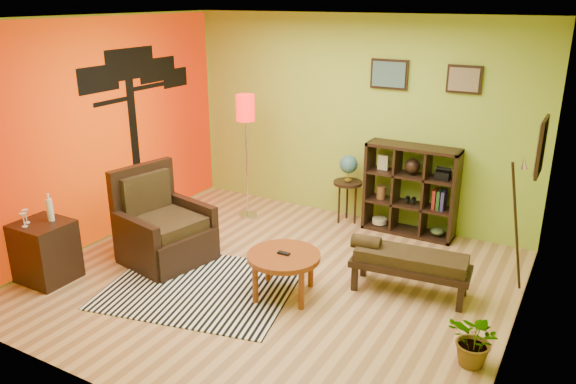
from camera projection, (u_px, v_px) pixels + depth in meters
The scene contains 11 objects.
ground at pixel (272, 280), 6.28m from camera, with size 5.00×5.00×0.00m, color tan.
room_shell at pixel (264, 121), 5.74m from camera, with size 5.04×4.54×2.82m.
zebra_rug at pixel (201, 286), 6.13m from camera, with size 1.97×1.59×0.01m, color white.
coffee_table at pixel (284, 260), 5.85m from camera, with size 0.77×0.77×0.49m.
armchair at pixel (163, 232), 6.70m from camera, with size 1.08×1.08×1.11m.
side_cabinet at pixel (45, 251), 6.20m from camera, with size 0.58×0.52×1.00m.
floor_lamp at pixel (246, 119), 7.62m from camera, with size 0.26×0.26×1.75m.
globe_table at pixel (348, 172), 7.65m from camera, with size 0.40×0.40×0.97m.
cube_shelf at pixel (412, 190), 7.33m from camera, with size 1.20×0.35×1.20m.
bench at pixel (407, 261), 5.91m from camera, with size 1.29×0.57×0.58m.
potted_plant at pixel (476, 346), 4.77m from camera, with size 0.45×0.50×0.39m, color #26661E.
Camera 1 is at (2.90, -4.79, 3.02)m, focal length 35.00 mm.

